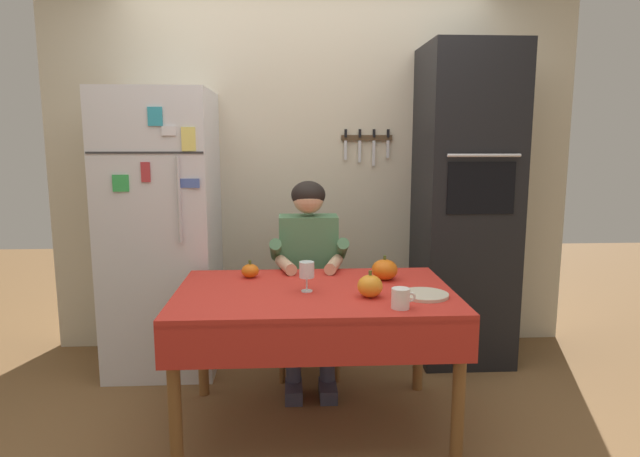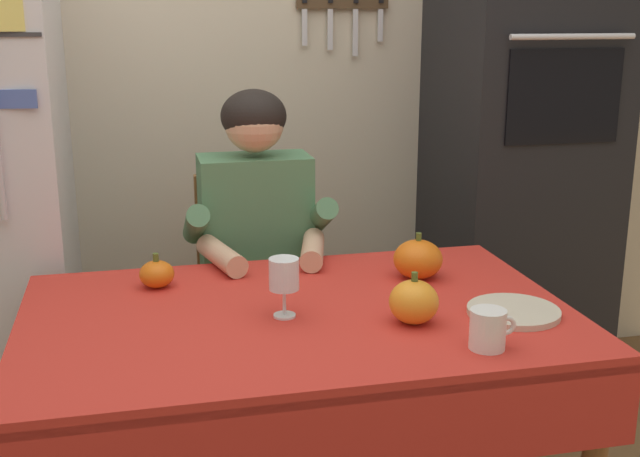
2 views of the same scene
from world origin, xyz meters
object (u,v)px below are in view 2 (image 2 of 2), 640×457
object	(u,v)px
pumpkin_large	(414,302)
serving_tray	(514,311)
dining_table	(300,344)
wine_glass	(284,276)
coffee_mug	(488,329)
wall_oven	(521,128)
pumpkin_medium	(418,259)
seated_person	(259,249)
pumpkin_small	(157,274)
chair_behind_person	(252,295)

from	to	relation	value
pumpkin_large	serving_tray	xyz separation A→B (m)	(0.27, -0.00, -0.05)
dining_table	wine_glass	world-z (taller)	wine_glass
coffee_mug	wall_oven	bearing A→B (deg)	61.25
dining_table	pumpkin_medium	distance (m)	0.46
wine_glass	pumpkin_medium	bearing A→B (deg)	26.32
wall_oven	seated_person	distance (m)	1.15
coffee_mug	wine_glass	world-z (taller)	wine_glass
pumpkin_small	chair_behind_person	bearing A→B (deg)	56.20
chair_behind_person	pumpkin_small	bearing A→B (deg)	-123.80
pumpkin_large	pumpkin_small	world-z (taller)	pumpkin_large
wine_glass	pumpkin_large	size ratio (longest dim) A/B	1.17
seated_person	pumpkin_medium	size ratio (longest dim) A/B	8.82
wall_oven	dining_table	size ratio (longest dim) A/B	1.50
seated_person	dining_table	bearing A→B (deg)	-89.14
pumpkin_small	wall_oven	bearing A→B (deg)	24.35
pumpkin_large	serving_tray	bearing A→B (deg)	-1.01
wine_glass	pumpkin_small	bearing A→B (deg)	135.34
seated_person	pumpkin_small	distance (m)	0.46
coffee_mug	pumpkin_medium	distance (m)	0.51
chair_behind_person	serving_tray	world-z (taller)	chair_behind_person
coffee_mug	pumpkin_small	xyz separation A→B (m)	(-0.72, 0.60, -0.01)
dining_table	coffee_mug	world-z (taller)	coffee_mug
chair_behind_person	pumpkin_large	world-z (taller)	chair_behind_person
serving_tray	pumpkin_large	bearing A→B (deg)	178.99
pumpkin_small	pumpkin_large	bearing A→B (deg)	-34.23
dining_table	chair_behind_person	bearing A→B (deg)	90.66
seated_person	wine_glass	xyz separation A→B (m)	(-0.03, -0.61, 0.11)
wall_oven	dining_table	xyz separation A→B (m)	(-1.05, -0.92, -0.39)
wall_oven	serving_tray	world-z (taller)	wall_oven
chair_behind_person	seated_person	bearing A→B (deg)	-90.00
chair_behind_person	pumpkin_medium	xyz separation A→B (m)	(0.40, -0.59, 0.28)
pumpkin_large	pumpkin_small	bearing A→B (deg)	145.77
pumpkin_small	coffee_mug	bearing A→B (deg)	-39.73
chair_behind_person	seated_person	xyz separation A→B (m)	(0.00, -0.19, 0.23)
dining_table	wine_glass	size ratio (longest dim) A/B	9.15
dining_table	coffee_mug	xyz separation A→B (m)	(0.38, -0.31, 0.13)
pumpkin_large	pumpkin_medium	world-z (taller)	pumpkin_medium
chair_behind_person	wall_oven	bearing A→B (deg)	7.00
chair_behind_person	pumpkin_large	xyz separation A→B (m)	(0.27, -0.91, 0.28)
dining_table	seated_person	bearing A→B (deg)	90.86
seated_person	pumpkin_large	xyz separation A→B (m)	(0.27, -0.72, 0.06)
wall_oven	wine_glass	world-z (taller)	wall_oven
coffee_mug	serving_tray	distance (m)	0.24
pumpkin_large	pumpkin_medium	distance (m)	0.35
coffee_mug	pumpkin_small	size ratio (longest dim) A/B	1.13
pumpkin_small	serving_tray	xyz separation A→B (m)	(0.87, -0.42, -0.03)
wall_oven	wine_glass	xyz separation A→B (m)	(-1.09, -0.93, -0.20)
wine_glass	pumpkin_large	xyz separation A→B (m)	(0.30, -0.11, -0.05)
seated_person	chair_behind_person	bearing A→B (deg)	90.00
pumpkin_large	pumpkin_small	xyz separation A→B (m)	(-0.61, 0.41, -0.02)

